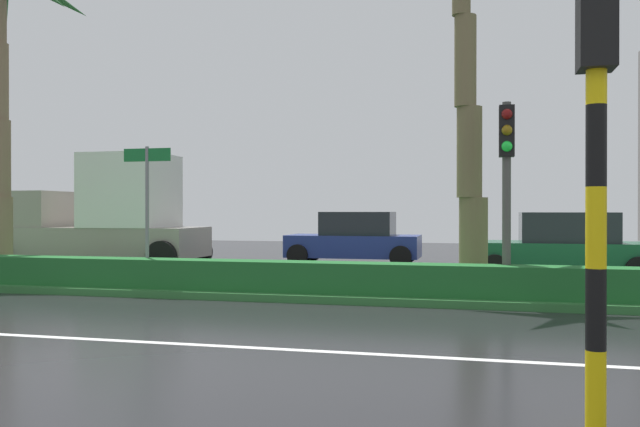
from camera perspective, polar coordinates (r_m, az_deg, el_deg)
name	(u,v)px	position (r m, az deg, el deg)	size (l,w,h in m)	color
ground_plane	(233,285)	(16.21, -7.58, -6.17)	(90.00, 42.00, 0.10)	black
near_lane_divider_stripe	(48,337)	(10.08, -22.49, -9.85)	(81.00, 0.14, 0.01)	white
median_strip	(216,285)	(15.28, -8.96, -6.10)	(85.50, 4.00, 0.15)	#2D6B33
median_hedge	(190,274)	(13.96, -11.20, -5.16)	(76.50, 0.70, 0.60)	#1E6028
traffic_signal_median_right	(507,162)	(12.89, 15.87, 4.28)	(0.28, 0.43, 3.66)	#4C4C47
street_name_sign	(147,196)	(14.69, -14.75, 1.47)	(1.10, 0.08, 3.00)	slate
traffic_signal_foreground	(596,95)	(5.78, 22.79, 9.48)	(0.28, 0.43, 3.92)	yellow
box_truck_lead	(102,218)	(21.25, -18.36, -0.34)	(6.40, 2.64, 3.46)	gray
car_in_traffic_leading	(355,239)	(21.55, 3.05, -2.23)	(4.30, 2.02, 1.72)	navy
car_in_traffic_second	(563,247)	(17.87, 20.32, -2.77)	(4.30, 2.02, 1.72)	#195133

